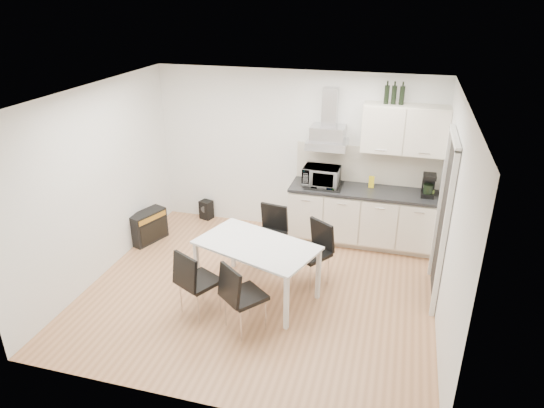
# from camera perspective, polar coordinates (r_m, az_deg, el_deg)

# --- Properties ---
(ground) EXTENTS (4.50, 4.50, 0.00)m
(ground) POSITION_cam_1_polar(r_m,az_deg,el_deg) (6.58, -1.52, -10.14)
(ground) COLOR tan
(ground) RESTS_ON ground
(wall_back) EXTENTS (4.50, 0.10, 2.60)m
(wall_back) POSITION_cam_1_polar(r_m,az_deg,el_deg) (7.76, 2.67, 6.02)
(wall_back) COLOR white
(wall_back) RESTS_ON ground
(wall_front) EXTENTS (4.50, 0.10, 2.60)m
(wall_front) POSITION_cam_1_polar(r_m,az_deg,el_deg) (4.31, -9.53, -10.08)
(wall_front) COLOR white
(wall_front) RESTS_ON ground
(wall_left) EXTENTS (0.10, 4.00, 2.60)m
(wall_left) POSITION_cam_1_polar(r_m,az_deg,el_deg) (6.91, -19.83, 2.26)
(wall_left) COLOR white
(wall_left) RESTS_ON ground
(wall_right) EXTENTS (0.10, 4.00, 2.60)m
(wall_right) POSITION_cam_1_polar(r_m,az_deg,el_deg) (5.76, 20.29, -2.12)
(wall_right) COLOR white
(wall_right) RESTS_ON ground
(ceiling) EXTENTS (4.50, 4.50, 0.00)m
(ceiling) POSITION_cam_1_polar(r_m,az_deg,el_deg) (5.56, -1.82, 12.65)
(ceiling) COLOR white
(ceiling) RESTS_ON wall_back
(doorway) EXTENTS (0.08, 1.04, 2.10)m
(doorway) POSITION_cam_1_polar(r_m,az_deg,el_deg) (6.36, 19.34, -2.00)
(doorway) COLOR white
(doorway) RESTS_ON ground
(kitchenette) EXTENTS (2.22, 0.64, 2.52)m
(kitchenette) POSITION_cam_1_polar(r_m,az_deg,el_deg) (7.52, 10.97, 1.16)
(kitchenette) COLOR beige
(kitchenette) RESTS_ON ground
(dining_table) EXTENTS (1.69, 1.29, 0.75)m
(dining_table) POSITION_cam_1_polar(r_m,az_deg,el_deg) (6.15, -1.82, -5.36)
(dining_table) COLOR white
(dining_table) RESTS_ON ground
(chair_far_left) EXTENTS (0.51, 0.56, 0.88)m
(chair_far_left) POSITION_cam_1_polar(r_m,az_deg,el_deg) (6.95, -0.38, -3.92)
(chair_far_left) COLOR black
(chair_far_left) RESTS_ON ground
(chair_far_right) EXTENTS (0.65, 0.66, 0.88)m
(chair_far_right) POSITION_cam_1_polar(r_m,az_deg,el_deg) (6.53, 4.61, -5.95)
(chair_far_right) COLOR black
(chair_far_right) RESTS_ON ground
(chair_near_left) EXTENTS (0.62, 0.65, 0.88)m
(chair_near_left) POSITION_cam_1_polar(r_m,az_deg,el_deg) (6.01, -8.55, -9.05)
(chair_near_left) COLOR black
(chair_near_left) RESTS_ON ground
(chair_near_right) EXTENTS (0.66, 0.67, 0.88)m
(chair_near_right) POSITION_cam_1_polar(r_m,az_deg,el_deg) (5.70, -3.20, -10.82)
(chair_near_right) COLOR black
(chair_near_right) RESTS_ON ground
(guitar_amp) EXTENTS (0.45, 0.65, 0.50)m
(guitar_amp) POSITION_cam_1_polar(r_m,az_deg,el_deg) (7.92, -14.38, -2.56)
(guitar_amp) COLOR black
(guitar_amp) RESTS_ON ground
(floor_speaker) EXTENTS (0.24, 0.23, 0.33)m
(floor_speaker) POSITION_cam_1_polar(r_m,az_deg,el_deg) (8.53, -7.73, -0.66)
(floor_speaker) COLOR black
(floor_speaker) RESTS_ON ground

